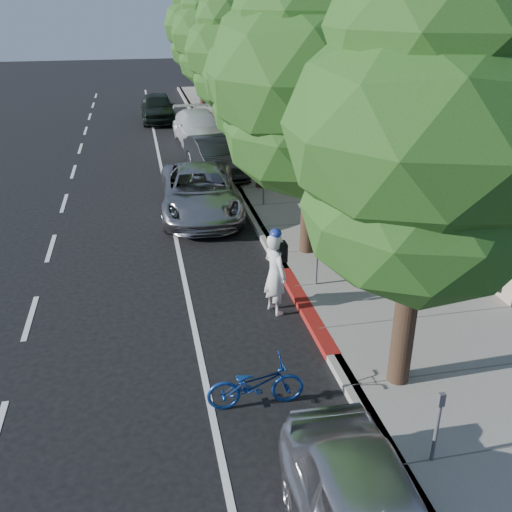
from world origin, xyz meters
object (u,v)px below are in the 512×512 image
object	(u,v)px
street_tree_2	(262,78)
street_tree_4	(213,35)
street_tree_3	(232,53)
street_tree_1	(314,77)
silver_suv	(200,192)
dark_suv_far	(158,107)
street_tree_5	(200,27)
bicycle	(256,384)
cyclist	(275,274)
dark_sedan	(215,157)
pedestrian	(371,208)
street_tree_0	(428,134)
white_pickup	(199,128)

from	to	relation	value
street_tree_2	street_tree_4	world-z (taller)	street_tree_4
street_tree_3	street_tree_1	bearing A→B (deg)	-90.00
silver_suv	dark_suv_far	size ratio (longest dim) A/B	1.17
street_tree_1	street_tree_3	size ratio (longest dim) A/B	1.13
street_tree_5	bicycle	size ratio (longest dim) A/B	4.49
street_tree_3	silver_suv	bearing A→B (deg)	-107.37
cyclist	silver_suv	size ratio (longest dim) A/B	0.35
dark_suv_far	silver_suv	bearing A→B (deg)	-87.84
street_tree_1	dark_sedan	bearing A→B (deg)	99.49
street_tree_3	silver_suv	distance (m)	9.13
street_tree_5	pedestrian	size ratio (longest dim) A/B	4.23
street_tree_0	cyclist	size ratio (longest dim) A/B	3.95
street_tree_2	street_tree_0	bearing A→B (deg)	-90.00
silver_suv	cyclist	bearing A→B (deg)	-79.40
cyclist	silver_suv	xyz separation A→B (m)	(-0.90, 6.84, -0.21)
street_tree_4	dark_sedan	world-z (taller)	street_tree_4
street_tree_0	street_tree_2	bearing A→B (deg)	90.00
street_tree_0	silver_suv	world-z (taller)	street_tree_0
cyclist	dark_suv_far	xyz separation A→B (m)	(-1.50, 22.63, -0.17)
dark_sedan	dark_suv_far	xyz separation A→B (m)	(-1.70, 11.41, 0.05)
white_pickup	pedestrian	size ratio (longest dim) A/B	2.87
pedestrian	silver_suv	bearing A→B (deg)	-52.56
white_pickup	pedestrian	distance (m)	13.77
cyclist	dark_suv_far	world-z (taller)	cyclist
street_tree_2	white_pickup	bearing A→B (deg)	100.11
street_tree_2	bicycle	world-z (taller)	street_tree_2
street_tree_0	street_tree_4	bearing A→B (deg)	90.00
bicycle	street_tree_1	bearing A→B (deg)	-23.37
street_tree_0	cyclist	bearing A→B (deg)	116.87
street_tree_2	street_tree_3	world-z (taller)	street_tree_3
street_tree_3	street_tree_5	world-z (taller)	street_tree_5
street_tree_2	street_tree_4	size ratio (longest dim) A/B	0.87
street_tree_5	dark_suv_far	size ratio (longest dim) A/B	1.68
cyclist	white_pickup	xyz separation A→B (m)	(0.20, 16.69, -0.20)
dark_sedan	street_tree_5	bearing A→B (deg)	76.96
cyclist	pedestrian	world-z (taller)	pedestrian
street_tree_0	bicycle	distance (m)	5.06
street_tree_1	bicycle	world-z (taller)	street_tree_1
dark_sedan	pedestrian	xyz separation A→B (m)	(3.47, -7.84, 0.33)
street_tree_4	street_tree_1	bearing A→B (deg)	-90.00
cyclist	silver_suv	distance (m)	6.90
street_tree_2	street_tree_5	size ratio (longest dim) A/B	0.85
cyclist	street_tree_5	bearing A→B (deg)	-25.01
silver_suv	dark_suv_far	bearing A→B (deg)	95.26
street_tree_5	white_pickup	distance (m)	11.03
dark_suv_far	white_pickup	bearing A→B (deg)	-74.02
street_tree_5	pedestrian	xyz separation A→B (m)	(2.07, -23.47, -3.78)
street_tree_5	cyclist	world-z (taller)	street_tree_5
street_tree_3	bicycle	xyz separation A→B (m)	(-2.70, -18.00, -3.92)
white_pickup	street_tree_4	bearing A→B (deg)	68.26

